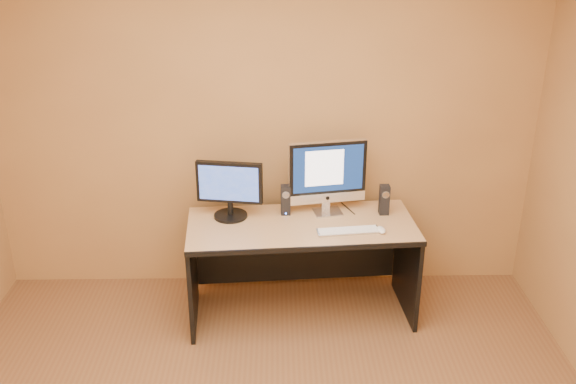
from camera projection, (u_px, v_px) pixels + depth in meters
name	position (u px, v px, depth m)	size (l,w,h in m)	color
walls	(257.00, 259.00, 2.81)	(4.00, 4.00, 2.60)	#A27541
desk	(301.00, 270.00, 4.56)	(1.57, 0.69, 0.73)	tan
imac	(328.00, 178.00, 4.48)	(0.56, 0.21, 0.54)	silver
second_monitor	(230.00, 190.00, 4.44)	(0.47, 0.24, 0.41)	black
speaker_left	(286.00, 200.00, 4.53)	(0.07, 0.07, 0.22)	black
speaker_right	(384.00, 200.00, 4.53)	(0.07, 0.07, 0.22)	black
keyboard	(348.00, 231.00, 4.31)	(0.42, 0.11, 0.02)	#B4B4B8
mouse	(381.00, 230.00, 4.30)	(0.06, 0.10, 0.04)	white
cable_a	(348.00, 208.00, 4.65)	(0.01, 0.01, 0.22)	black
cable_b	(323.00, 207.00, 4.67)	(0.01, 0.01, 0.18)	black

